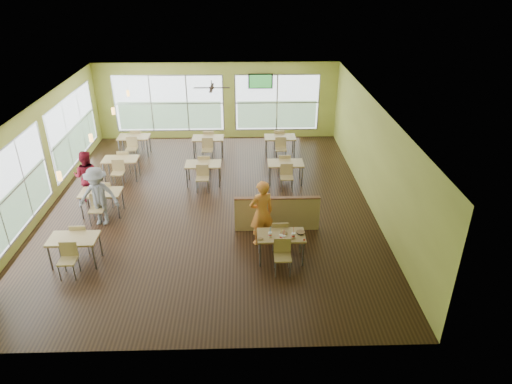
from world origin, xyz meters
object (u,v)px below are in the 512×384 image
man_plaid (262,213)px  food_basket (301,232)px  main_table (281,239)px  half_wall_divider (277,214)px

man_plaid → food_basket: (0.96, -0.73, -0.16)m
main_table → half_wall_divider: size_ratio=0.63×
half_wall_divider → food_basket: half_wall_divider is taller
main_table → man_plaid: size_ratio=0.81×
half_wall_divider → man_plaid: size_ratio=1.28×
main_table → food_basket: 0.52m
half_wall_divider → man_plaid: bearing=-124.5°
half_wall_divider → man_plaid: 0.92m
food_basket → man_plaid: bearing=142.6°
food_basket → main_table: bearing=-175.6°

